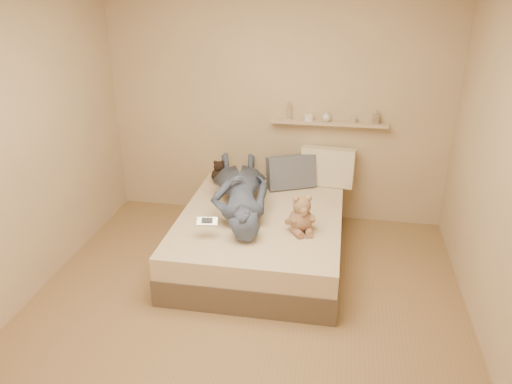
% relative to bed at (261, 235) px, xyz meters
% --- Properties ---
extents(room, '(3.80, 3.80, 3.80)m').
position_rel_bed_xyz_m(room, '(0.00, -0.93, 1.08)').
color(room, olive).
rests_on(room, ground).
extents(bed, '(1.50, 1.90, 0.45)m').
position_rel_bed_xyz_m(bed, '(0.00, 0.00, 0.00)').
color(bed, brown).
rests_on(bed, floor).
extents(game_console, '(0.18, 0.10, 0.06)m').
position_rel_bed_xyz_m(game_console, '(-0.37, -0.52, 0.38)').
color(game_console, '#B3B6BA').
rests_on(game_console, bed).
extents(teddy_bear, '(0.27, 0.29, 0.35)m').
position_rel_bed_xyz_m(teddy_bear, '(0.40, -0.27, 0.37)').
color(teddy_bear, '#9F7157').
rests_on(teddy_bear, bed).
extents(dark_plush, '(0.17, 0.17, 0.26)m').
position_rel_bed_xyz_m(dark_plush, '(-0.56, 0.66, 0.34)').
color(dark_plush, black).
rests_on(dark_plush, bed).
extents(pillow_cream, '(0.57, 0.25, 0.41)m').
position_rel_bed_xyz_m(pillow_cream, '(0.57, 0.83, 0.43)').
color(pillow_cream, '#F0E4BE').
rests_on(pillow_cream, bed).
extents(pillow_grey, '(0.54, 0.39, 0.36)m').
position_rel_bed_xyz_m(pillow_grey, '(0.20, 0.69, 0.40)').
color(pillow_grey, slate).
rests_on(pillow_grey, bed).
extents(person, '(0.91, 1.61, 0.36)m').
position_rel_bed_xyz_m(person, '(-0.22, 0.12, 0.41)').
color(person, '#415067').
rests_on(person, bed).
extents(wall_shelf, '(1.20, 0.12, 0.03)m').
position_rel_bed_xyz_m(wall_shelf, '(0.55, 0.91, 0.88)').
color(wall_shelf, tan).
rests_on(wall_shelf, wall_back).
extents(shelf_bottles, '(0.93, 0.10, 0.19)m').
position_rel_bed_xyz_m(shelf_bottles, '(0.59, 0.91, 0.95)').
color(shelf_bottles, white).
rests_on(shelf_bottles, wall_shelf).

